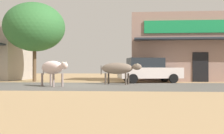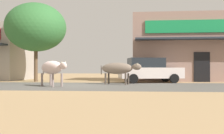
{
  "view_description": "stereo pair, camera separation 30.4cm",
  "coord_description": "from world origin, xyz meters",
  "px_view_note": "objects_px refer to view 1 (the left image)",
  "views": [
    {
      "loc": [
        3.55,
        -13.86,
        0.9
      ],
      "look_at": [
        2.42,
        1.51,
        1.03
      ],
      "focal_mm": 41.84,
      "sensor_mm": 36.0,
      "label": 1
    },
    {
      "loc": [
        3.85,
        -13.84,
        0.9
      ],
      "look_at": [
        2.42,
        1.51,
        1.03
      ],
      "focal_mm": 41.84,
      "sensor_mm": 36.0,
      "label": 2
    }
  ],
  "objects_px": {
    "parked_hatchback_car": "(148,70)",
    "cow_near_brown": "(53,68)",
    "cow_far_dark": "(118,69)",
    "roadside_tree": "(35,27)"
  },
  "relations": [
    {
      "from": "cow_far_dark",
      "to": "cow_near_brown",
      "type": "bearing_deg",
      "value": -149.21
    },
    {
      "from": "parked_hatchback_car",
      "to": "cow_far_dark",
      "type": "distance_m",
      "value": 2.93
    },
    {
      "from": "roadside_tree",
      "to": "parked_hatchback_car",
      "type": "distance_m",
      "value": 8.7
    },
    {
      "from": "roadside_tree",
      "to": "parked_hatchback_car",
      "type": "relative_size",
      "value": 1.3
    },
    {
      "from": "cow_near_brown",
      "to": "cow_far_dark",
      "type": "bearing_deg",
      "value": 30.79
    },
    {
      "from": "roadside_tree",
      "to": "cow_near_brown",
      "type": "relative_size",
      "value": 2.72
    },
    {
      "from": "roadside_tree",
      "to": "cow_far_dark",
      "type": "xyz_separation_m",
      "value": [
        6.18,
        -3.0,
        -2.99
      ]
    },
    {
      "from": "roadside_tree",
      "to": "parked_hatchback_car",
      "type": "xyz_separation_m",
      "value": [
        8.1,
        -0.79,
        -3.08
      ]
    },
    {
      "from": "roadside_tree",
      "to": "cow_near_brown",
      "type": "xyz_separation_m",
      "value": [
        2.87,
        -4.98,
        -2.96
      ]
    },
    {
      "from": "parked_hatchback_car",
      "to": "cow_near_brown",
      "type": "distance_m",
      "value": 6.71
    }
  ]
}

